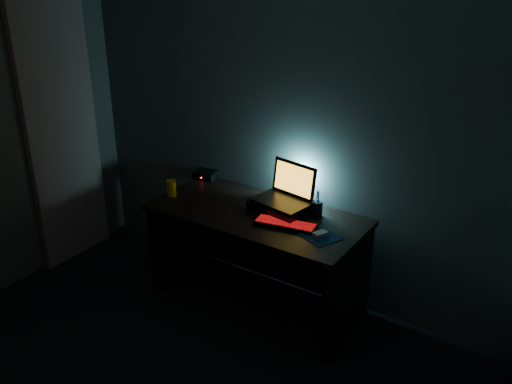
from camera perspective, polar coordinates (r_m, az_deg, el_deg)
room at (r=2.65m, az=-19.50°, el=-5.13°), size 3.50×4.00×2.50m
desk at (r=4.09m, az=0.48°, el=-5.05°), size 1.50×0.70×0.75m
curtain at (r=4.76m, az=-18.95°, el=6.47°), size 0.06×0.65×2.30m
riser at (r=3.95m, az=2.58°, el=-1.48°), size 0.44×0.36×0.06m
laptop at (r=3.95m, az=3.08°, el=-0.06°), size 0.42×0.34×0.26m
keyboard at (r=3.76m, az=2.97°, el=-3.22°), size 0.43×0.20×0.03m
mousepad at (r=3.65m, az=6.42°, el=-4.42°), size 0.28×0.27×0.00m
mouse at (r=3.64m, az=6.43°, el=-4.21°), size 0.08×0.10×0.03m
pen_cup at (r=3.89m, az=6.13°, el=-1.64°), size 0.08×0.08×0.11m
juice_glass at (r=4.21m, az=-8.46°, el=0.39°), size 0.08×0.08×0.12m
router at (r=4.51m, az=-5.08°, el=1.74°), size 0.19×0.16×0.06m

